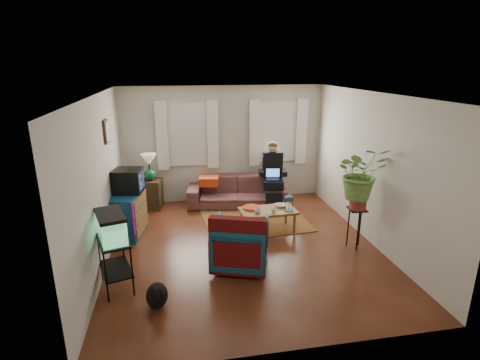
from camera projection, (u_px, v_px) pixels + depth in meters
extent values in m
cube|color=#4F2B14|center=(244.00, 247.00, 6.49)|extent=(4.50, 5.00, 0.01)
cube|color=white|center=(245.00, 94.00, 5.72)|extent=(4.50, 5.00, 0.01)
cube|color=silver|center=(223.00, 144.00, 8.45)|extent=(4.50, 0.01, 2.60)
cube|color=silver|center=(291.00, 246.00, 3.76)|extent=(4.50, 0.01, 2.60)
cube|color=silver|center=(100.00, 183.00, 5.72)|extent=(0.01, 5.00, 2.60)
cube|color=silver|center=(372.00, 169.00, 6.49)|extent=(0.01, 5.00, 2.60)
cube|color=white|center=(187.00, 135.00, 8.22)|extent=(1.08, 0.04, 1.38)
cube|color=white|center=(277.00, 132.00, 8.57)|extent=(1.08, 0.04, 1.38)
cube|color=white|center=(188.00, 135.00, 8.15)|extent=(1.36, 0.06, 1.50)
cube|color=white|center=(278.00, 132.00, 8.50)|extent=(1.36, 0.06, 1.50)
cube|color=#3D2616|center=(107.00, 131.00, 6.33)|extent=(0.04, 0.32, 0.40)
cube|color=maroon|center=(255.00, 221.00, 7.57)|extent=(2.13, 1.77, 0.01)
imported|color=brown|center=(237.00, 187.00, 8.33)|extent=(2.29, 1.20, 0.85)
cube|color=#3B1E16|center=(151.00, 194.00, 8.18)|extent=(0.51, 0.51, 0.64)
cube|color=navy|center=(129.00, 214.00, 6.88)|extent=(0.60, 0.96, 0.80)
cube|color=black|center=(128.00, 181.00, 6.78)|extent=(0.56, 0.53, 0.43)
cube|color=black|center=(115.00, 264.00, 5.21)|extent=(0.56, 0.75, 0.75)
cube|color=#7FD899|center=(111.00, 226.00, 5.04)|extent=(0.50, 0.69, 0.40)
ellipsoid|color=black|center=(157.00, 293.00, 4.88)|extent=(0.32, 0.46, 0.37)
imported|color=#135C74|center=(241.00, 241.00, 5.78)|extent=(1.01, 0.98, 0.84)
cube|color=#9E0A0A|center=(238.00, 241.00, 5.42)|extent=(0.86, 0.45, 0.69)
cube|color=brown|center=(268.00, 220.00, 7.07)|extent=(1.07, 0.64, 0.43)
imported|color=white|center=(257.00, 210.00, 6.85)|extent=(0.12, 0.12, 0.09)
imported|color=beige|center=(273.00, 211.00, 6.84)|extent=(0.10, 0.10, 0.09)
imported|color=white|center=(280.00, 205.00, 7.15)|extent=(0.22, 0.22, 0.05)
cylinder|color=#B21414|center=(251.00, 208.00, 7.06)|extent=(0.34, 0.34, 0.04)
cube|color=black|center=(355.00, 228.00, 6.40)|extent=(0.33, 0.33, 0.71)
imported|color=#599947|center=(360.00, 181.00, 6.15)|extent=(0.88, 0.78, 0.90)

